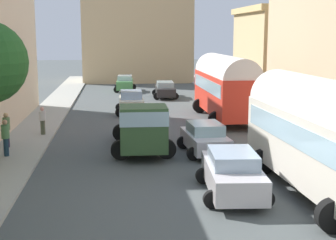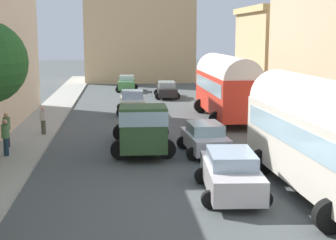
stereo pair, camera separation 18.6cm
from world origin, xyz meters
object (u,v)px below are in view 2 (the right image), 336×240
pedestrian_0 (6,136)px  car_3 (205,138)px  parked_bus_2 (226,84)px  pedestrian_1 (7,128)px  pedestrian_4 (43,120)px  car_2 (231,173)px  parked_bus_1 (324,133)px  car_1 (127,83)px  car_0 (132,102)px  car_4 (167,89)px  cargo_truck_0 (142,127)px

pedestrian_0 → car_3: bearing=0.4°
parked_bus_2 → pedestrian_1: size_ratio=5.00×
pedestrian_1 → pedestrian_4: 3.23m
car_2 → pedestrian_1: bearing=140.3°
parked_bus_1 → pedestrian_1: bearing=146.4°
car_1 → pedestrian_4: (-4.90, -21.10, 0.15)m
car_0 → car_3: size_ratio=0.95×
car_3 → car_4: size_ratio=0.90×
cargo_truck_0 → car_2: 7.06m
parked_bus_2 → pedestrian_4: bearing=-158.2°
pedestrian_0 → car_4: bearing=65.7°
car_3 → car_0: bearing=104.5°
parked_bus_1 → car_0: parked_bus_1 is taller
car_1 → car_0: bearing=-89.2°
car_1 → pedestrian_4: bearing=-103.1°
parked_bus_2 → car_4: 11.80m
parked_bus_2 → car_2: (-3.11, -15.21, -1.52)m
cargo_truck_0 → car_3: (2.93, -0.41, -0.51)m
parked_bus_2 → pedestrian_0: parked_bus_2 is taller
parked_bus_1 → pedestrian_4: 15.90m
car_1 → pedestrian_1: (-6.18, -24.06, 0.28)m
parked_bus_1 → car_4: parked_bus_1 is taller
car_1 → pedestrian_0: pedestrian_0 is taller
car_1 → pedestrian_4: pedestrian_4 is taller
parked_bus_2 → car_3: size_ratio=2.38×
car_1 → car_4: size_ratio=0.91×
car_4 → car_3: bearing=-90.4°
car_4 → pedestrian_1: size_ratio=2.33×
parked_bus_2 → car_2: 15.60m
car_0 → pedestrian_4: size_ratio=2.21×
car_2 → car_3: 6.06m
car_2 → pedestrian_1: size_ratio=2.39×
cargo_truck_0 → pedestrian_4: 6.78m
car_4 → parked_bus_2: bearing=-75.9°
parked_bus_2 → cargo_truck_0: (-5.92, -8.75, -1.07)m
cargo_truck_0 → car_4: bearing=81.3°
cargo_truck_0 → car_2: (2.81, -6.47, -0.46)m
car_3 → pedestrian_0: 9.15m
car_1 → car_2: bearing=-84.3°
pedestrian_4 → parked_bus_1: bearing=-45.2°
car_4 → pedestrian_4: (-8.33, -15.82, 0.21)m
car_2 → car_4: 26.55m
parked_bus_1 → car_2: (-3.09, 0.51, -1.48)m
parked_bus_1 → pedestrian_4: (-11.16, 11.24, -1.34)m
car_3 → pedestrian_0: (-9.15, -0.07, 0.29)m
car_0 → pedestrian_1: 12.10m
car_0 → car_1: bearing=90.8°
car_3 → pedestrian_0: size_ratio=2.14×
car_0 → car_4: car_0 is taller
parked_bus_2 → car_0: bearing=155.0°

